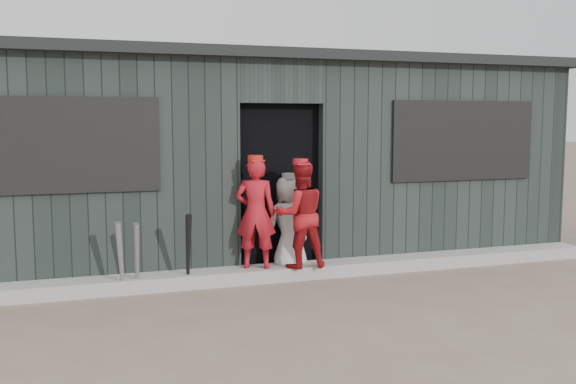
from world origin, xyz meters
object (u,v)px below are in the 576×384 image
object	(u,v)px
bat_left	(137,258)
player_grey_back	(289,225)
bat_mid	(121,258)
dugout	(249,158)
player_red_right	(300,214)
bat_right	(188,251)
player_red_left	(256,213)

from	to	relation	value
bat_left	player_grey_back	distance (m)	1.82
bat_mid	dugout	world-z (taller)	dugout
bat_mid	player_red_right	distance (m)	2.01
bat_left	player_red_right	world-z (taller)	player_red_right
bat_mid	bat_right	bearing A→B (deg)	1.55
player_red_left	dugout	distance (m)	1.80
bat_left	player_red_left	distance (m)	1.38
bat_mid	player_grey_back	distance (m)	2.00
player_red_left	player_grey_back	world-z (taller)	player_red_left
bat_left	dugout	world-z (taller)	dugout
bat_left	player_red_right	distance (m)	1.85
bat_left	player_grey_back	bearing A→B (deg)	10.78
bat_right	bat_mid	bearing A→B (deg)	-178.45
player_red_left	player_red_right	size ratio (longest dim) A/B	1.03
player_red_right	player_grey_back	size ratio (longest dim) A/B	1.03
player_red_left	dugout	size ratio (longest dim) A/B	0.15
bat_mid	player_red_left	world-z (taller)	player_red_left
bat_right	player_red_left	xyz separation A→B (m)	(0.79, 0.17, 0.35)
player_grey_back	bat_left	bearing A→B (deg)	-2.40
player_red_left	player_grey_back	size ratio (longest dim) A/B	1.07
bat_left	bat_right	world-z (taller)	bat_right
player_red_left	player_grey_back	bearing A→B (deg)	-135.61
bat_mid	player_red_left	distance (m)	1.55
player_red_left	bat_left	bearing A→B (deg)	26.79
bat_left	dugout	size ratio (longest dim) A/B	0.09
dugout	player_red_left	bearing A→B (deg)	-102.53
bat_left	dugout	distance (m)	2.65
bat_left	bat_mid	distance (m)	0.17
bat_right	dugout	xyz separation A→B (m)	(1.16, 1.85, 0.87)
player_red_right	dugout	xyz separation A→B (m)	(-0.11, 1.80, 0.53)
bat_right	dugout	bearing A→B (deg)	57.80
player_grey_back	dugout	bearing A→B (deg)	-99.84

